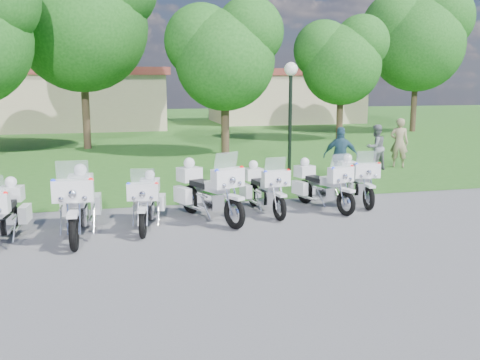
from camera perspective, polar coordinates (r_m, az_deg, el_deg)
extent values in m
plane|color=slate|center=(11.64, 0.21, -5.72)|extent=(100.00, 100.00, 0.00)
cube|color=#2A631F|center=(38.07, -9.74, 5.54)|extent=(100.00, 48.00, 0.01)
torus|color=black|center=(12.51, -23.03, -3.92)|extent=(0.19, 0.65, 0.64)
sphere|color=red|center=(10.85, -23.75, -1.34)|extent=(0.09, 0.09, 0.09)
cube|color=silver|center=(11.73, -24.05, -4.33)|extent=(0.38, 0.57, 0.33)
cube|color=black|center=(11.93, -23.80, -2.50)|extent=(0.39, 0.63, 0.12)
cube|color=white|center=(12.26, -21.95, -3.33)|extent=(0.22, 0.52, 0.35)
cube|color=white|center=(12.41, -23.18, -1.34)|extent=(0.50, 0.43, 0.31)
sphere|color=white|center=(12.37, -23.27, -0.21)|extent=(0.25, 0.25, 0.25)
torus|color=black|center=(10.86, -17.28, -5.42)|extent=(0.17, 0.74, 0.73)
torus|color=black|center=(12.65, -16.46, -3.13)|extent=(0.17, 0.74, 0.73)
cube|color=white|center=(10.75, -17.41, -3.49)|extent=(0.22, 0.49, 0.08)
cube|color=white|center=(10.92, -17.38, -1.09)|extent=(0.80, 0.30, 0.44)
cube|color=silver|center=(10.92, -17.46, 0.95)|extent=(0.62, 0.16, 0.41)
sphere|color=red|center=(10.79, -15.63, -0.01)|extent=(0.10, 0.10, 0.10)
sphere|color=#1426E5|center=(10.87, -19.31, -0.15)|extent=(0.10, 0.10, 0.10)
cube|color=silver|center=(11.75, -16.87, -3.54)|extent=(0.40, 0.63, 0.37)
cube|color=white|center=(11.41, -17.09, -2.00)|extent=(0.37, 0.58, 0.24)
cube|color=black|center=(11.98, -16.82, -1.49)|extent=(0.40, 0.69, 0.13)
cube|color=white|center=(12.43, -15.06, -2.43)|extent=(0.22, 0.58, 0.39)
cube|color=white|center=(12.49, -18.07, -2.52)|extent=(0.22, 0.58, 0.39)
cube|color=white|center=(12.55, -16.60, -0.23)|extent=(0.54, 0.46, 0.35)
sphere|color=white|center=(12.51, -16.67, 1.05)|extent=(0.28, 0.28, 0.28)
torus|color=black|center=(11.40, -10.33, -4.68)|extent=(0.23, 0.62, 0.61)
torus|color=black|center=(12.89, -9.51, -2.87)|extent=(0.23, 0.62, 0.61)
cube|color=white|center=(11.30, -10.39, -3.14)|extent=(0.23, 0.42, 0.06)
cube|color=white|center=(11.45, -10.31, -1.24)|extent=(0.68, 0.33, 0.36)
cube|color=silver|center=(11.44, -10.33, 0.38)|extent=(0.52, 0.20, 0.34)
sphere|color=red|center=(11.33, -8.91, -0.42)|extent=(0.08, 0.08, 0.08)
sphere|color=#1426E5|center=(11.40, -11.83, -0.45)|extent=(0.08, 0.08, 0.08)
cube|color=silver|center=(12.13, -9.90, -3.20)|extent=(0.40, 0.56, 0.31)
cube|color=white|center=(11.85, -10.07, -1.95)|extent=(0.37, 0.52, 0.20)
cube|color=black|center=(12.33, -9.81, -1.54)|extent=(0.41, 0.61, 0.11)
cube|color=white|center=(12.69, -8.37, -2.33)|extent=(0.25, 0.50, 0.33)
cube|color=white|center=(12.75, -10.82, -2.34)|extent=(0.25, 0.50, 0.33)
cube|color=white|center=(12.80, -9.57, -0.50)|extent=(0.50, 0.44, 0.29)
sphere|color=white|center=(12.76, -9.61, 0.54)|extent=(0.24, 0.24, 0.24)
torus|color=black|center=(11.90, -0.59, -3.59)|extent=(0.42, 0.71, 0.72)
torus|color=black|center=(13.35, -5.30, -2.07)|extent=(0.42, 0.71, 0.72)
cube|color=white|center=(11.79, -0.54, -1.85)|extent=(0.37, 0.51, 0.07)
cube|color=white|center=(11.93, -1.31, 0.22)|extent=(0.81, 0.55, 0.43)
cube|color=silver|center=(11.92, -1.50, 2.03)|extent=(0.60, 0.36, 0.40)
sphere|color=red|center=(12.04, 0.17, 1.30)|extent=(0.10, 0.10, 0.10)
sphere|color=#1426E5|center=(11.64, -2.48, 0.97)|extent=(0.10, 0.10, 0.10)
cube|color=silver|center=(12.60, -3.15, -2.20)|extent=(0.57, 0.69, 0.36)
cube|color=white|center=(12.32, -2.49, -0.72)|extent=(0.54, 0.65, 0.23)
cube|color=black|center=(12.79, -3.98, -0.41)|extent=(0.60, 0.75, 0.13)
cube|color=white|center=(13.35, -3.79, -1.24)|extent=(0.40, 0.59, 0.38)
cube|color=white|center=(13.01, -6.13, -1.59)|extent=(0.40, 0.59, 0.38)
cube|color=white|center=(13.25, -5.42, 0.62)|extent=(0.64, 0.60, 0.34)
sphere|color=white|center=(13.21, -5.44, 1.80)|extent=(0.28, 0.28, 0.28)
torus|color=black|center=(12.63, 4.24, -2.99)|extent=(0.20, 0.63, 0.62)
torus|color=black|center=(14.04, 1.45, -1.58)|extent=(0.20, 0.63, 0.62)
cube|color=white|center=(12.54, 4.29, -1.56)|extent=(0.22, 0.43, 0.07)
cube|color=white|center=(12.68, 3.86, 0.17)|extent=(0.69, 0.31, 0.37)
cube|color=silver|center=(12.68, 3.77, 1.66)|extent=(0.53, 0.18, 0.35)
sphere|color=red|center=(12.73, 5.19, 1.00)|extent=(0.08, 0.08, 0.08)
sphere|color=#1426E5|center=(12.48, 2.74, 0.84)|extent=(0.08, 0.08, 0.08)
cube|color=silver|center=(13.32, 2.74, -1.76)|extent=(0.38, 0.56, 0.32)
cube|color=white|center=(13.06, 3.15, -0.56)|extent=(0.36, 0.52, 0.21)
cube|color=black|center=(13.51, 2.27, -0.25)|extent=(0.39, 0.61, 0.11)
cube|color=white|center=(13.99, 2.73, -0.97)|extent=(0.23, 0.50, 0.34)
cube|color=white|center=(13.78, 0.61, -1.14)|extent=(0.23, 0.50, 0.34)
cube|color=white|center=(13.96, 1.42, 0.65)|extent=(0.49, 0.43, 0.30)
sphere|color=white|center=(13.92, 1.42, 1.63)|extent=(0.24, 0.24, 0.24)
torus|color=black|center=(13.31, 11.23, -2.45)|extent=(0.31, 0.64, 0.63)
torus|color=black|center=(14.50, 6.92, -1.25)|extent=(0.31, 0.64, 0.63)
cube|color=white|center=(13.22, 11.34, -1.06)|extent=(0.29, 0.45, 0.07)
cube|color=white|center=(13.33, 10.70, 0.58)|extent=(0.72, 0.42, 0.38)
cube|color=silver|center=(13.32, 10.59, 2.02)|extent=(0.54, 0.27, 0.36)
sphere|color=red|center=(13.46, 11.84, 1.42)|extent=(0.09, 0.09, 0.09)
sphere|color=#1426E5|center=(13.06, 9.91, 1.20)|extent=(0.09, 0.09, 0.09)
cube|color=silver|center=(13.88, 8.95, -1.35)|extent=(0.47, 0.60, 0.32)
cube|color=white|center=(13.65, 9.60, -0.16)|extent=(0.44, 0.56, 0.21)
cube|color=black|center=(14.03, 8.23, 0.10)|extent=(0.48, 0.66, 0.11)
cube|color=white|center=(14.53, 8.16, -0.60)|extent=(0.31, 0.52, 0.34)
cube|color=white|center=(14.18, 6.40, -0.84)|extent=(0.31, 0.52, 0.34)
cube|color=white|center=(14.41, 6.90, 0.94)|extent=(0.55, 0.50, 0.30)
sphere|color=white|center=(14.38, 6.92, 1.91)|extent=(0.25, 0.25, 0.25)
torus|color=black|center=(14.01, 13.57, -1.89)|extent=(0.18, 0.64, 0.63)
torus|color=black|center=(15.47, 11.35, -0.64)|extent=(0.18, 0.64, 0.63)
cube|color=white|center=(13.93, 13.65, -0.59)|extent=(0.21, 0.43, 0.07)
cube|color=white|center=(14.08, 13.36, 0.98)|extent=(0.69, 0.29, 0.38)
cube|color=silver|center=(14.09, 13.33, 2.34)|extent=(0.53, 0.16, 0.35)
sphere|color=red|center=(14.12, 14.60, 1.68)|extent=(0.08, 0.08, 0.08)
sphere|color=#1426E5|center=(13.89, 12.32, 1.64)|extent=(0.08, 0.08, 0.08)
cube|color=silver|center=(14.73, 12.39, -0.79)|extent=(0.37, 0.55, 0.32)
cube|color=white|center=(14.47, 12.76, 0.31)|extent=(0.34, 0.51, 0.21)
cube|color=black|center=(14.93, 12.06, 0.59)|extent=(0.37, 0.61, 0.11)
cube|color=white|center=(15.41, 12.54, -0.12)|extent=(0.21, 0.50, 0.34)
cube|color=white|center=(15.22, 10.56, -0.18)|extent=(0.21, 0.50, 0.34)
cube|color=white|center=(15.40, 11.39, 1.40)|extent=(0.48, 0.41, 0.30)
sphere|color=white|center=(15.36, 11.42, 2.30)|extent=(0.24, 0.24, 0.24)
cylinder|color=black|center=(17.98, 5.35, 5.67)|extent=(0.12, 0.12, 3.48)
sphere|color=white|center=(17.91, 5.46, 11.71)|extent=(0.44, 0.44, 0.44)
cylinder|color=#38281C|center=(26.78, -16.15, 7.72)|extent=(0.36, 0.36, 4.23)
sphere|color=#185016|center=(26.87, -16.56, 15.52)|extent=(6.15, 6.15, 6.15)
sphere|color=#185016|center=(27.56, -19.58, 17.63)|extent=(4.61, 4.61, 4.61)
cylinder|color=#38281C|center=(24.01, -1.59, 6.39)|extent=(0.36, 0.36, 3.01)
sphere|color=#185016|center=(23.95, -1.63, 12.60)|extent=(4.38, 4.38, 4.38)
sphere|color=#185016|center=(24.15, -4.11, 14.51)|extent=(3.28, 3.28, 3.28)
sphere|color=#185016|center=(24.00, 0.99, 15.54)|extent=(3.01, 3.01, 3.01)
cylinder|color=#38281C|center=(30.44, 10.60, 7.08)|extent=(0.36, 0.36, 2.98)
sphere|color=#185016|center=(30.40, 10.76, 11.93)|extent=(4.34, 4.34, 4.34)
sphere|color=#185016|center=(30.36, 8.87, 13.53)|extent=(3.25, 3.25, 3.25)
sphere|color=#185016|center=(30.64, 12.84, 14.13)|extent=(2.98, 2.98, 2.98)
cylinder|color=#38281C|center=(36.31, 18.08, 8.08)|extent=(0.36, 0.36, 3.99)
sphere|color=#185016|center=(36.36, 18.40, 13.51)|extent=(5.80, 5.80, 5.80)
sphere|color=#185016|center=(36.18, 16.34, 15.36)|extent=(4.35, 4.35, 4.35)
sphere|color=#185016|center=(36.92, 20.72, 15.86)|extent=(3.99, 3.99, 3.99)
cube|color=tan|center=(39.00, -18.85, 7.89)|extent=(14.00, 8.00, 3.60)
cube|color=brown|center=(38.98, -19.03, 10.90)|extent=(14.56, 8.32, 0.50)
cube|color=tan|center=(43.10, 4.78, 8.62)|extent=(11.00, 7.00, 3.60)
cube|color=brown|center=(43.08, 4.82, 11.34)|extent=(11.44, 7.28, 0.50)
imported|color=tan|center=(21.10, 16.60, 3.81)|extent=(0.81, 0.72, 1.87)
imported|color=slate|center=(20.23, 14.27, 3.37)|extent=(0.94, 0.82, 1.67)
imported|color=#2E566E|center=(17.04, 10.69, 2.49)|extent=(1.17, 0.82, 1.84)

